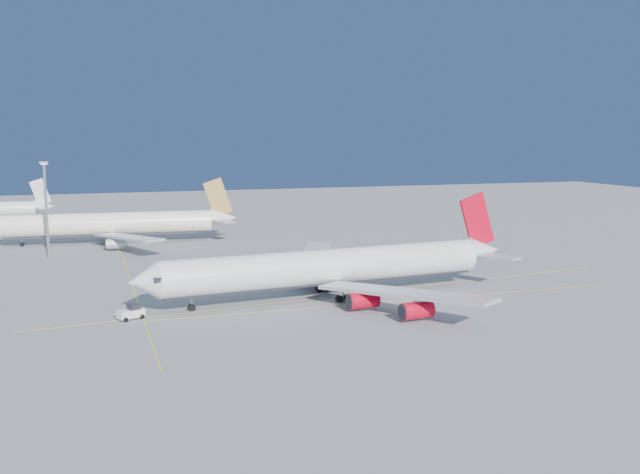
{
  "coord_description": "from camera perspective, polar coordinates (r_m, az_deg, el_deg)",
  "views": [
    {
      "loc": [
        -48.31,
        -128.46,
        29.77
      ],
      "look_at": [
        1.44,
        21.1,
        7.0
      ],
      "focal_mm": 40.0,
      "sensor_mm": 36.0,
      "label": 1
    }
  ],
  "objects": [
    {
      "name": "pushback_tug",
      "position": [
        120.28,
        -14.87,
        -5.85
      ],
      "size": [
        4.73,
        3.92,
        2.38
      ],
      "rotation": [
        0.0,
        0.0,
        0.44
      ],
      "color": "white",
      "rests_on": "ground"
    },
    {
      "name": "ground",
      "position": [
        140.43,
        2.16,
        -4.02
      ],
      "size": [
        500.0,
        500.0,
        0.0
      ],
      "primitive_type": "plane",
      "color": "slate",
      "rests_on": "ground"
    },
    {
      "name": "airliner_virgin",
      "position": [
        131.33,
        1.23,
        -2.41
      ],
      "size": [
        74.63,
        66.73,
        18.41
      ],
      "rotation": [
        0.0,
        0.0,
        0.1
      ],
      "color": "white",
      "rests_on": "ground"
    },
    {
      "name": "taxiway_lines",
      "position": [
        142.08,
        -4.32,
        -3.89
      ],
      "size": [
        118.86,
        140.0,
        0.02
      ],
      "color": "yellow",
      "rests_on": "ground"
    },
    {
      "name": "light_mast",
      "position": [
        183.93,
        -21.08,
        2.68
      ],
      "size": [
        2.02,
        2.02,
        23.35
      ],
      "color": "gray",
      "rests_on": "ground"
    },
    {
      "name": "airliner_etihad",
      "position": [
        203.89,
        -16.08,
        1.03
      ],
      "size": [
        67.71,
        62.4,
        17.67
      ],
      "rotation": [
        0.0,
        0.0,
        -0.07
      ],
      "color": "#F3E8CF",
      "rests_on": "ground"
    }
  ]
}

